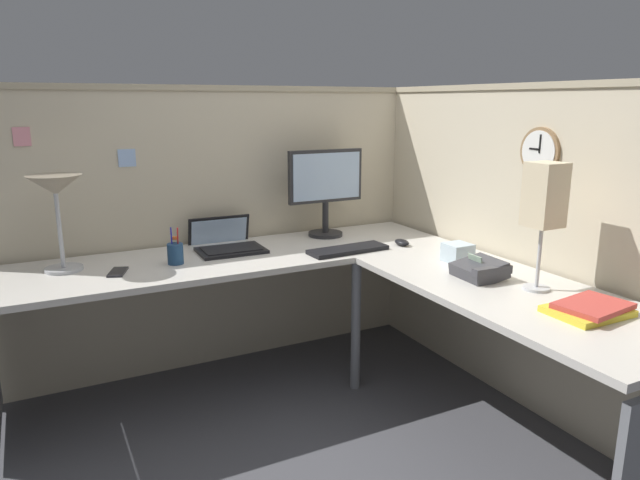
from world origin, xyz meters
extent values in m
plane|color=#47474C|center=(0.00, 0.00, 0.00)|extent=(6.80, 6.80, 0.00)
cube|color=beige|center=(-0.36, 0.87, 0.78)|extent=(2.57, 0.10, 1.55)
cube|color=tan|center=(-0.36, 0.87, 1.56)|extent=(2.57, 0.12, 0.03)
cube|color=beige|center=(0.87, -0.27, 0.78)|extent=(0.10, 2.37, 1.55)
cube|color=tan|center=(0.87, -0.27, 1.56)|extent=(0.12, 2.37, 0.03)
cube|color=beige|center=(-0.38, 0.47, 0.71)|extent=(2.35, 0.66, 0.03)
cube|color=beige|center=(0.47, -0.60, 0.71)|extent=(0.66, 1.49, 0.03)
cylinder|color=slate|center=(0.16, 0.16, 0.35)|extent=(0.05, 0.05, 0.70)
cylinder|color=#232326|center=(0.23, 0.64, 0.74)|extent=(0.20, 0.20, 0.02)
cylinder|color=#232326|center=(0.23, 0.64, 0.84)|extent=(0.04, 0.04, 0.20)
cube|color=#232326|center=(0.23, 0.64, 1.08)|extent=(0.46, 0.04, 0.30)
cube|color=#99B2D1|center=(0.23, 0.62, 1.08)|extent=(0.42, 0.01, 0.26)
cube|color=black|center=(-0.38, 0.53, 0.74)|extent=(0.34, 0.25, 0.02)
cube|color=black|center=(-0.38, 0.53, 0.75)|extent=(0.29, 0.19, 0.00)
cube|color=black|center=(-0.38, 0.76, 0.77)|extent=(0.34, 0.08, 0.22)
cube|color=#99B2D1|center=(-0.38, 0.75, 0.77)|extent=(0.31, 0.06, 0.18)
cube|color=black|center=(0.16, 0.26, 0.74)|extent=(0.44, 0.16, 0.02)
ellipsoid|color=black|center=(0.49, 0.24, 0.75)|extent=(0.06, 0.10, 0.03)
cylinder|color=#B7BABF|center=(-1.18, 0.56, 0.74)|extent=(0.17, 0.17, 0.02)
cylinder|color=#B7BABF|center=(-1.18, 0.56, 0.93)|extent=(0.02, 0.02, 0.38)
cone|color=gray|center=(-1.18, 0.56, 1.13)|extent=(0.24, 0.24, 0.09)
cylinder|color=navy|center=(-0.69, 0.44, 0.78)|extent=(0.08, 0.08, 0.10)
cylinder|color=#1E1EB2|center=(-0.70, 0.45, 0.84)|extent=(0.01, 0.01, 0.13)
cylinder|color=#B21E1E|center=(-0.68, 0.43, 0.84)|extent=(0.01, 0.02, 0.13)
cylinder|color=#D8591E|center=(-0.69, 0.45, 0.85)|extent=(0.03, 0.03, 0.01)
cube|color=black|center=(-0.96, 0.40, 0.73)|extent=(0.11, 0.16, 0.01)
cube|color=#38383D|center=(0.46, -0.40, 0.77)|extent=(0.20, 0.21, 0.10)
cube|color=#8CA58C|center=(0.46, -0.37, 0.80)|extent=(0.02, 0.09, 0.04)
cube|color=#38383D|center=(0.45, -0.49, 0.79)|extent=(0.19, 0.05, 0.04)
cube|color=yellow|center=(0.50, -0.93, 0.74)|extent=(0.28, 0.21, 0.02)
cube|color=#BF3F38|center=(0.52, -0.94, 0.76)|extent=(0.28, 0.22, 0.02)
cylinder|color=#B7BABF|center=(0.56, -0.63, 0.74)|extent=(0.11, 0.11, 0.01)
cylinder|color=#B7BABF|center=(0.56, -0.63, 0.87)|extent=(0.02, 0.02, 0.27)
cube|color=beige|center=(0.56, -0.63, 1.13)|extent=(0.13, 0.13, 0.26)
cube|color=silver|center=(0.55, -0.15, 0.78)|extent=(0.12, 0.12, 0.09)
cylinder|color=olive|center=(0.82, -0.36, 1.27)|extent=(0.03, 0.22, 0.22)
cylinder|color=white|center=(0.80, -0.36, 1.27)|extent=(0.00, 0.19, 0.19)
cube|color=black|center=(0.80, -0.34, 1.28)|extent=(0.00, 0.06, 0.01)
cube|color=black|center=(0.80, -0.37, 1.31)|extent=(0.00, 0.01, 0.08)
cube|color=#99B7E5|center=(-0.82, 0.82, 1.21)|extent=(0.09, 0.00, 0.09)
cube|color=pink|center=(-1.29, 0.82, 1.33)|extent=(0.08, 0.00, 0.09)
camera|label=1|loc=(-1.28, -2.25, 1.49)|focal=32.14mm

